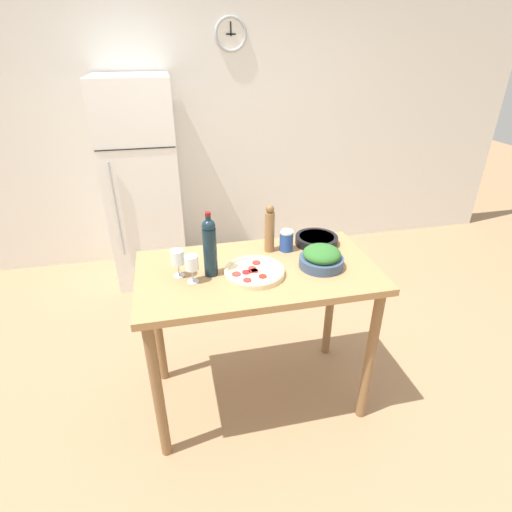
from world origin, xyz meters
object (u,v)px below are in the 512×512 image
pepper_mill (270,229)px  cast_iron_skillet (316,240)px  homemade_pizza (254,272)px  refrigerator (143,185)px  wine_glass_far (177,259)px  salad_bowl (322,258)px  wine_bottle (210,246)px  salt_canister (286,241)px  wine_glass_near (192,264)px

pepper_mill → cast_iron_skillet: pepper_mill is taller
homemade_pizza → cast_iron_skillet: size_ratio=0.79×
refrigerator → wine_glass_far: bearing=-82.6°
pepper_mill → homemade_pizza: (-0.14, -0.25, -0.12)m
refrigerator → homemade_pizza: (0.61, -1.79, 0.06)m
refrigerator → pepper_mill: size_ratio=6.32×
pepper_mill → cast_iron_skillet: bearing=4.6°
wine_glass_far → salad_bowl: bearing=-5.1°
salad_bowl → cast_iron_skillet: (0.07, 0.27, -0.03)m
wine_bottle → homemade_pizza: 0.27m
salt_canister → wine_bottle: bearing=-158.5°
wine_glass_near → pepper_mill: (0.46, 0.25, 0.03)m
refrigerator → homemade_pizza: refrigerator is taller
refrigerator → cast_iron_skillet: refrigerator is taller
wine_bottle → refrigerator: bearing=102.6°
wine_bottle → pepper_mill: wine_bottle is taller
wine_glass_far → pepper_mill: bearing=18.4°
wine_glass_far → pepper_mill: 0.55m
refrigerator → cast_iron_skillet: bearing=-55.5°
wine_glass_far → salt_canister: size_ratio=1.20×
wine_glass_near → pepper_mill: size_ratio=0.52×
wine_glass_near → wine_glass_far: bearing=131.9°
refrigerator → wine_glass_near: bearing=-80.8°
refrigerator → cast_iron_skillet: (1.05, -1.52, 0.07)m
refrigerator → salad_bowl: bearing=-61.4°
wine_bottle → wine_glass_near: wine_bottle is taller
wine_glass_far → salad_bowl: (0.75, -0.07, -0.05)m
wine_glass_far → cast_iron_skillet: wine_glass_far is taller
wine_glass_near → salt_canister: size_ratio=1.20×
wine_glass_near → salt_canister: wine_glass_near is taller
wine_bottle → wine_glass_far: (-0.16, 0.02, -0.06)m
wine_glass_near → cast_iron_skillet: bearing=19.7°
refrigerator → wine_bottle: (0.39, -1.74, 0.21)m
pepper_mill → salt_canister: size_ratio=2.30×
homemade_pizza → cast_iron_skillet: 0.52m
salad_bowl → salt_canister: 0.26m
wine_bottle → wine_glass_near: size_ratio=2.35×
salad_bowl → salt_canister: (-0.13, 0.23, 0.01)m
refrigerator → salt_canister: size_ratio=14.51×
wine_glass_far → salt_canister: wine_glass_far is taller
wine_glass_far → salt_canister: 0.64m
wine_bottle → pepper_mill: 0.41m
wine_glass_far → cast_iron_skillet: bearing=13.6°
salad_bowl → cast_iron_skillet: size_ratio=0.60×
cast_iron_skillet → wine_bottle: bearing=-161.5°
wine_bottle → wine_glass_far: 0.18m
refrigerator → wine_bottle: 1.80m
cast_iron_skillet → refrigerator: bearing=124.5°
wine_glass_far → refrigerator: bearing=97.4°
refrigerator → salad_bowl: (0.97, -1.79, 0.10)m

